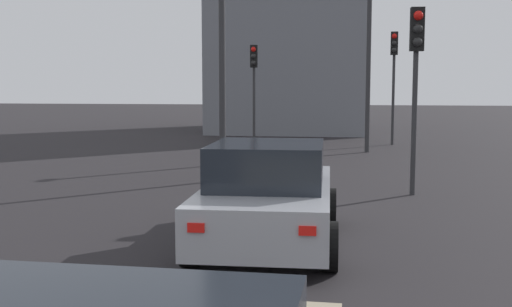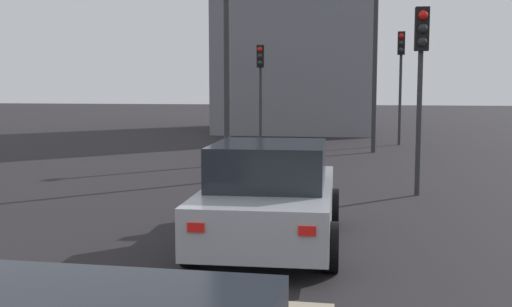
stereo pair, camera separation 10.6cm
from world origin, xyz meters
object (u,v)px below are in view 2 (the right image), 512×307
traffic_light_near_right (260,73)px  street_lamp_far (227,3)px  traffic_light_near_left (401,64)px  traffic_light_far_left (421,61)px  street_lamp_kerbside (376,35)px  car_silver_lead (270,196)px

traffic_light_near_right → street_lamp_far: bearing=3.3°
traffic_light_near_left → traffic_light_near_right: (-0.32, 5.54, -0.33)m
traffic_light_far_left → street_lamp_kerbside: (8.72, 0.76, 1.23)m
traffic_light_near_left → traffic_light_far_left: bearing=4.9°
car_silver_lead → traffic_light_far_left: 5.64m
traffic_light_far_left → street_lamp_far: bearing=-111.0°
traffic_light_near_right → street_lamp_far: 10.07m
traffic_light_near_left → car_silver_lead: bearing=-3.5°
street_lamp_kerbside → car_silver_lead: bearing=172.5°
street_lamp_kerbside → street_lamp_far: bearing=153.2°
street_lamp_kerbside → street_lamp_far: 8.18m
traffic_light_far_left → street_lamp_kerbside: street_lamp_kerbside is taller
traffic_light_near_left → street_lamp_far: 11.36m
traffic_light_near_right → street_lamp_far: (-9.94, -0.79, 1.46)m
traffic_light_near_right → street_lamp_kerbside: (-2.64, -4.48, 1.22)m
traffic_light_near_left → traffic_light_far_left: 11.68m
car_silver_lead → traffic_light_near_left: traffic_light_near_left is taller
traffic_light_near_left → street_lamp_kerbside: 3.27m
traffic_light_near_left → street_lamp_far: size_ratio=0.61×
traffic_light_far_left → traffic_light_near_right: bearing=-158.5°
car_silver_lead → street_lamp_far: bearing=16.0°
traffic_light_near_right → street_lamp_kerbside: street_lamp_kerbside is taller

